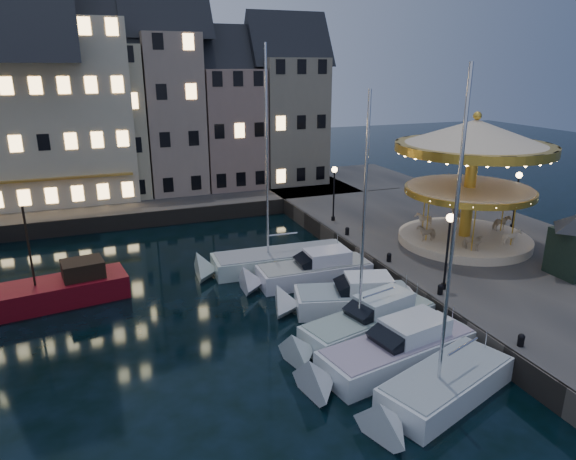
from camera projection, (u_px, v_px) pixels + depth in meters
name	position (u px, v px, depth m)	size (l,w,h in m)	color
ground	(329.00, 344.00, 24.39)	(160.00, 160.00, 0.00)	black
quay_east	(480.00, 253.00, 34.29)	(16.00, 56.00, 1.30)	#474442
quay_north	(116.00, 204.00, 46.34)	(44.00, 12.00, 1.30)	#474442
quaywall_e	(375.00, 270.00, 31.57)	(0.15, 44.00, 1.30)	#47423A
quaywall_n	(146.00, 220.00, 41.69)	(48.00, 0.15, 1.30)	#47423A
streetlamp_b	(448.00, 241.00, 26.50)	(0.44, 0.44, 4.17)	black
streetlamp_c	(334.00, 186.00, 38.49)	(0.44, 0.44, 4.17)	black
streetlamp_d	(517.00, 192.00, 36.57)	(0.44, 0.44, 4.17)	black
bollard_a	(521.00, 339.00, 21.71)	(0.30, 0.30, 0.57)	black
bollard_b	(440.00, 289.00, 26.59)	(0.30, 0.30, 0.57)	black
bollard_c	(389.00, 257.00, 31.03)	(0.30, 0.30, 0.57)	black
bollard_d	(347.00, 231.00, 35.92)	(0.30, 0.30, 0.57)	black
townhouse_nb	(31.00, 119.00, 43.71)	(6.16, 8.00, 13.80)	gray
townhouse_nc	(105.00, 111.00, 45.62)	(6.82, 8.00, 14.80)	tan
townhouse_nd	(170.00, 103.00, 47.43)	(5.50, 8.00, 15.80)	gray
townhouse_ne	(228.00, 118.00, 49.74)	(6.16, 8.00, 12.80)	gray
townhouse_nf	(286.00, 110.00, 51.65)	(6.82, 8.00, 13.80)	gray
hotel_corner	(29.00, 101.00, 43.27)	(17.60, 9.00, 16.80)	beige
motorboat_a	(438.00, 391.00, 20.05)	(7.23, 4.43, 12.07)	silver
motorboat_b	(391.00, 353.00, 22.48)	(8.58, 3.87, 2.15)	silver
motorboat_c	(364.00, 325.00, 24.84)	(8.39, 3.98, 11.14)	silver
motorboat_d	(346.00, 299.00, 27.61)	(7.41, 4.17, 2.15)	silver
motorboat_e	(308.00, 273.00, 31.16)	(7.96, 2.44, 2.15)	silver
motorboat_f	(273.00, 261.00, 33.25)	(9.93, 2.96, 13.19)	silver
red_fishing_boat	(60.00, 291.00, 28.51)	(7.74, 3.61, 5.94)	maroon
carousel	(473.00, 159.00, 32.64)	(9.86, 9.86, 8.63)	beige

